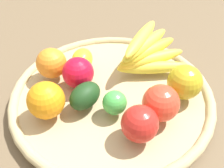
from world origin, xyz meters
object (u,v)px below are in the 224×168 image
at_px(apple_0, 185,82).
at_px(orange_0, 46,100).
at_px(avocado, 85,96).
at_px(lime_0, 115,103).
at_px(banana_bunch, 148,52).
at_px(apple_1, 140,124).
at_px(apple_3, 78,73).
at_px(lemon_0, 82,60).
at_px(apple_2, 161,103).
at_px(orange_1, 51,63).

relative_size(apple_0, orange_0, 0.99).
relative_size(avocado, lime_0, 1.51).
bearing_deg(banana_bunch, orange_0, -67.70).
bearing_deg(avocado, apple_1, 38.87).
bearing_deg(avocado, lime_0, 59.02).
xyz_separation_m(lime_0, apple_0, (-0.01, 0.15, 0.01)).
height_order(lime_0, apple_3, apple_3).
bearing_deg(apple_1, banana_bunch, 157.13).
height_order(apple_1, lemon_0, apple_1).
bearing_deg(apple_1, apple_2, 124.54).
bearing_deg(orange_1, apple_2, 47.71).
xyz_separation_m(avocado, apple_2, (0.07, 0.14, 0.01)).
height_order(avocado, apple_3, apple_3).
relative_size(banana_bunch, apple_0, 2.37).
relative_size(apple_2, apple_0, 0.99).
bearing_deg(orange_0, apple_1, 58.90).
height_order(apple_1, apple_3, same).
distance_m(apple_2, lime_0, 0.09).
xyz_separation_m(lemon_0, apple_0, (0.14, 0.20, 0.01)).
relative_size(apple_1, lemon_0, 1.05).
bearing_deg(apple_3, apple_1, 27.46).
distance_m(lemon_0, apple_3, 0.06).
height_order(apple_2, banana_bunch, banana_bunch).
height_order(apple_1, lime_0, apple_1).
height_order(lime_0, apple_0, apple_0).
distance_m(avocado, lemon_0, 0.12).
bearing_deg(apple_0, apple_1, -56.61).
relative_size(avocado, apple_3, 1.07).
bearing_deg(apple_2, lemon_0, -146.72).
bearing_deg(banana_bunch, lemon_0, -101.36).
xyz_separation_m(avocado, apple_0, (0.02, 0.21, 0.01)).
bearing_deg(avocado, orange_1, -152.66).
distance_m(apple_3, orange_0, 0.10).
height_order(avocado, lemon_0, avocado).
xyz_separation_m(avocado, orange_1, (-0.11, -0.06, 0.01)).
xyz_separation_m(lime_0, orange_1, (-0.15, -0.11, 0.01)).
distance_m(avocado, lime_0, 0.06).
bearing_deg(apple_1, apple_3, -152.54).
xyz_separation_m(banana_bunch, lemon_0, (-0.03, -0.15, -0.02)).
distance_m(apple_3, apple_0, 0.23).
bearing_deg(orange_0, banana_bunch, 112.30).
bearing_deg(apple_0, apple_3, -111.88).
xyz_separation_m(banana_bunch, apple_0, (0.11, 0.04, -0.00)).
xyz_separation_m(apple_2, apple_3, (-0.13, -0.14, -0.00)).
bearing_deg(orange_0, lime_0, 78.80).
distance_m(apple_1, lime_0, 0.08).
height_order(lemon_0, apple_3, apple_3).
bearing_deg(orange_1, apple_0, 63.42).
distance_m(banana_bunch, orange_1, 0.23).
distance_m(lime_0, orange_1, 0.18).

